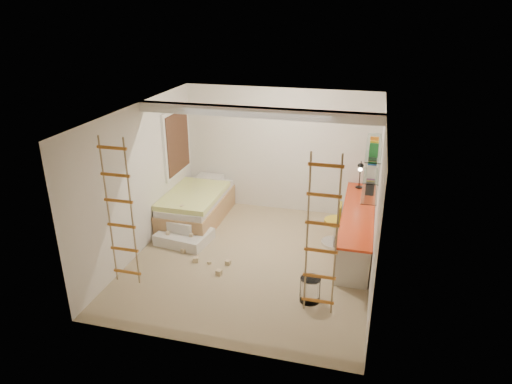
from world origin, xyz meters
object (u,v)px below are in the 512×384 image
(play_platform, at_px, (184,233))
(desk, at_px, (357,228))
(swivel_chair, at_px, (336,230))
(bed, at_px, (197,206))

(play_platform, bearing_deg, desk, 9.47)
(swivel_chair, bearing_deg, bed, 173.82)
(swivel_chair, distance_m, play_platform, 2.81)
(desk, xyz_separation_m, bed, (-3.20, 0.36, -0.07))
(desk, bearing_deg, play_platform, -170.53)
(bed, bearing_deg, desk, -6.49)
(desk, xyz_separation_m, play_platform, (-3.12, -0.52, -0.24))
(desk, height_order, play_platform, desk)
(bed, xyz_separation_m, play_platform, (0.08, -0.88, -0.17))
(desk, relative_size, bed, 1.40)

